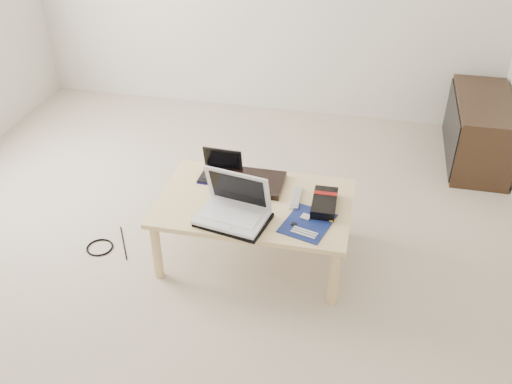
% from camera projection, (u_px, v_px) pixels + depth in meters
% --- Properties ---
extents(ground, '(4.00, 4.00, 0.00)m').
position_uv_depth(ground, '(196.00, 245.00, 3.55)').
color(ground, beige).
rests_on(ground, ground).
extents(coffee_table, '(1.10, 0.70, 0.40)m').
position_uv_depth(coffee_table, '(254.00, 208.00, 3.27)').
color(coffee_table, '#E7CA8B').
rests_on(coffee_table, ground).
extents(media_cabinet, '(0.41, 0.90, 0.50)m').
position_uv_depth(media_cabinet, '(478.00, 130.00, 4.26)').
color(media_cabinet, '#372516').
rests_on(media_cabinet, ground).
extents(book, '(0.33, 0.27, 0.03)m').
position_uv_depth(book, '(256.00, 183.00, 3.37)').
color(book, black).
rests_on(book, coffee_table).
extents(netbook, '(0.25, 0.18, 0.18)m').
position_uv_depth(netbook, '(221.00, 172.00, 3.43)').
color(netbook, black).
rests_on(netbook, coffee_table).
extents(tablet, '(0.29, 0.23, 0.01)m').
position_uv_depth(tablet, '(248.00, 193.00, 3.30)').
color(tablet, black).
rests_on(tablet, coffee_table).
extents(remote, '(0.05, 0.22, 0.02)m').
position_uv_depth(remote, '(296.00, 198.00, 3.25)').
color(remote, silver).
rests_on(remote, coffee_table).
extents(neoprene_sleeve, '(0.41, 0.34, 0.02)m').
position_uv_depth(neoprene_sleeve, '(233.00, 220.00, 3.08)').
color(neoprene_sleeve, black).
rests_on(neoprene_sleeve, coffee_table).
extents(white_laptop, '(0.41, 0.32, 0.26)m').
position_uv_depth(white_laptop, '(234.00, 207.00, 3.07)').
color(white_laptop, silver).
rests_on(white_laptop, neoprene_sleeve).
extents(motherboard, '(0.31, 0.35, 0.01)m').
position_uv_depth(motherboard, '(308.00, 223.00, 3.06)').
color(motherboard, '#0C1C4D').
rests_on(motherboard, coffee_table).
extents(gpu_box, '(0.14, 0.27, 0.06)m').
position_uv_depth(gpu_box, '(324.00, 203.00, 3.17)').
color(gpu_box, black).
rests_on(gpu_box, coffee_table).
extents(cable_coil, '(0.14, 0.14, 0.01)m').
position_uv_depth(cable_coil, '(236.00, 200.00, 3.24)').
color(cable_coil, black).
rests_on(cable_coil, coffee_table).
extents(floor_cable_coil, '(0.18, 0.18, 0.01)m').
position_uv_depth(floor_cable_coil, '(100.00, 247.00, 3.52)').
color(floor_cable_coil, black).
rests_on(floor_cable_coil, ground).
extents(floor_cable_trail, '(0.17, 0.29, 0.01)m').
position_uv_depth(floor_cable_trail, '(124.00, 243.00, 3.56)').
color(floor_cable_trail, black).
rests_on(floor_cable_trail, ground).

